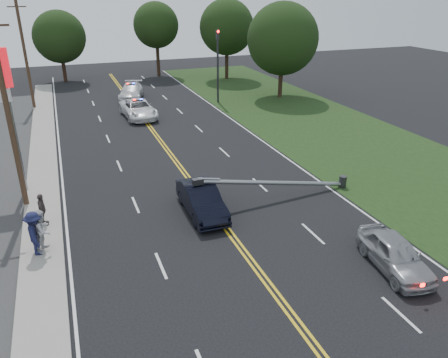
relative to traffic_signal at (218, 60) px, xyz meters
name	(u,v)px	position (x,y,z in m)	size (l,w,h in m)	color
ground	(283,304)	(-8.30, -30.00, -4.21)	(120.00, 120.00, 0.00)	black
sidewalk	(43,219)	(-16.70, -20.00, -4.15)	(1.80, 70.00, 0.12)	gray
grass_verge	(393,163)	(5.20, -20.00, -4.20)	(12.00, 80.00, 0.01)	black
centerline_yellow	(201,194)	(-8.30, -20.00, -4.19)	(0.36, 80.00, 0.00)	gold
traffic_signal	(218,60)	(0.00, 0.00, 0.00)	(0.28, 0.41, 7.05)	#2D2D30
fallen_streetlight	(284,183)	(-4.11, -22.00, -3.29)	(9.36, 0.44, 1.91)	#2D2D30
utility_pole_mid	(8,114)	(-17.50, -18.00, 0.88)	(1.60, 0.28, 10.00)	#382619
utility_pole_far	(25,54)	(-17.50, 4.00, 0.88)	(1.60, 0.28, 10.00)	#382619
tree_6	(59,37)	(-14.12, 16.60, 1.12)	(6.14, 6.14, 8.41)	black
tree_7	(156,25)	(-2.41, 16.28, 2.15)	(5.69, 5.69, 9.22)	black
tree_8	(227,27)	(5.37, 11.53, 2.05)	(6.72, 6.72, 9.62)	black
tree_9	(283,39)	(7.02, -0.06, 1.75)	(7.27, 7.27, 9.59)	black
crashed_sedan	(202,200)	(-8.93, -22.15, -3.44)	(1.61, 4.62, 1.52)	black
waiting_sedan	(395,254)	(-2.95, -29.60, -3.50)	(1.66, 4.13, 1.41)	#96989D
emergency_a	(139,109)	(-8.60, -2.80, -3.44)	(2.55, 5.52, 1.54)	white
emergency_b	(131,92)	(-8.01, 4.48, -3.43)	(2.18, 5.36, 1.56)	silver
bystander_a	(36,234)	(-16.83, -23.16, -3.23)	(0.62, 0.41, 1.70)	#282830
bystander_b	(43,230)	(-16.53, -23.12, -3.11)	(0.95, 0.74, 1.95)	#B9B9BE
bystander_c	(35,233)	(-16.82, -23.36, -3.08)	(1.30, 0.75, 2.01)	#181B3D
bystander_d	(42,210)	(-16.58, -20.77, -3.26)	(0.96, 0.40, 1.64)	#564844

